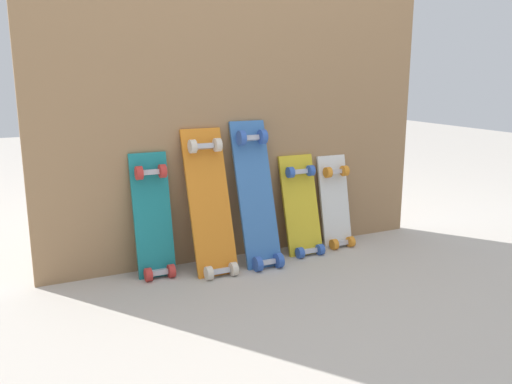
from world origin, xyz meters
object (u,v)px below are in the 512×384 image
(skateboard_yellow, at_px, (302,211))
(skateboard_orange, at_px, (211,209))
(skateboard_white, at_px, (336,207))
(skateboard_teal, at_px, (154,222))
(skateboard_blue, at_px, (257,200))

(skateboard_yellow, bearing_deg, skateboard_orange, -176.05)
(skateboard_yellow, bearing_deg, skateboard_white, 5.05)
(skateboard_white, bearing_deg, skateboard_orange, -175.72)
(skateboard_teal, xyz_separation_m, skateboard_orange, (0.26, -0.06, 0.05))
(skateboard_yellow, xyz_separation_m, skateboard_white, (0.23, 0.02, -0.01))
(skateboard_blue, height_order, skateboard_white, skateboard_blue)
(skateboard_orange, relative_size, skateboard_white, 1.32)
(skateboard_blue, relative_size, skateboard_white, 1.36)
(skateboard_blue, distance_m, skateboard_white, 0.52)
(skateboard_blue, bearing_deg, skateboard_yellow, 7.63)
(skateboard_orange, distance_m, skateboard_yellow, 0.53)
(skateboard_white, bearing_deg, skateboard_teal, 179.90)
(skateboard_orange, bearing_deg, skateboard_blue, -0.30)
(skateboard_blue, xyz_separation_m, skateboard_yellow, (0.28, 0.04, -0.10))
(skateboard_teal, height_order, skateboard_blue, skateboard_blue)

